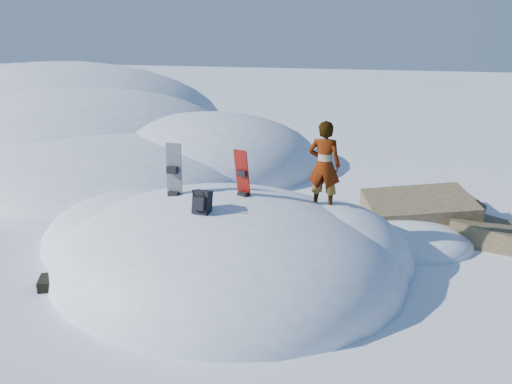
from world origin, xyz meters
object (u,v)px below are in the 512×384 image
(snowboard_red, at_px, (243,186))
(person, at_px, (324,165))
(backpack, at_px, (202,202))
(snowboard_dark, at_px, (174,185))

(snowboard_red, height_order, person, person)
(snowboard_red, xyz_separation_m, backpack, (-0.42, -0.99, -0.04))
(backpack, bearing_deg, snowboard_red, 71.03)
(backpack, relative_size, person, 0.29)
(snowboard_dark, height_order, person, person)
(snowboard_red, xyz_separation_m, snowboard_dark, (-1.34, -0.21, -0.03))
(backpack, xyz_separation_m, person, (1.83, 1.68, 0.39))
(backpack, distance_m, person, 2.52)
(snowboard_red, bearing_deg, snowboard_dark, -156.09)
(snowboard_red, xyz_separation_m, person, (1.41, 0.69, 0.35))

